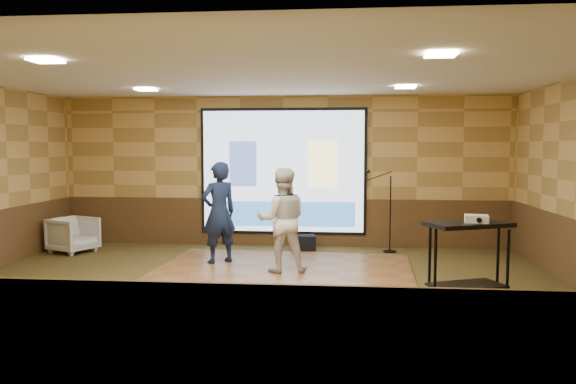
# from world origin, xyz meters

# --- Properties ---
(ground) EXTENTS (9.00, 9.00, 0.00)m
(ground) POSITION_xyz_m (0.00, 0.00, 0.00)
(ground) COLOR #313719
(ground) RESTS_ON ground
(room_shell) EXTENTS (9.04, 7.04, 3.02)m
(room_shell) POSITION_xyz_m (0.00, 0.00, 2.09)
(room_shell) COLOR tan
(room_shell) RESTS_ON ground
(wainscot_back) EXTENTS (9.00, 0.04, 0.95)m
(wainscot_back) POSITION_xyz_m (0.00, 3.48, 0.47)
(wainscot_back) COLOR #483518
(wainscot_back) RESTS_ON ground
(wainscot_front) EXTENTS (9.00, 0.04, 0.95)m
(wainscot_front) POSITION_xyz_m (0.00, -3.48, 0.47)
(wainscot_front) COLOR #483518
(wainscot_front) RESTS_ON ground
(projector_screen) EXTENTS (3.32, 0.06, 2.52)m
(projector_screen) POSITION_xyz_m (0.00, 3.44, 1.47)
(projector_screen) COLOR black
(projector_screen) RESTS_ON room_shell
(downlight_nw) EXTENTS (0.32, 0.32, 0.02)m
(downlight_nw) POSITION_xyz_m (-2.20, 1.80, 2.97)
(downlight_nw) COLOR #FFEABF
(downlight_nw) RESTS_ON room_shell
(downlight_ne) EXTENTS (0.32, 0.32, 0.02)m
(downlight_ne) POSITION_xyz_m (2.20, 1.80, 2.97)
(downlight_ne) COLOR #FFEABF
(downlight_ne) RESTS_ON room_shell
(downlight_sw) EXTENTS (0.32, 0.32, 0.02)m
(downlight_sw) POSITION_xyz_m (-2.20, -1.50, 2.97)
(downlight_sw) COLOR #FFEABF
(downlight_sw) RESTS_ON room_shell
(downlight_se) EXTENTS (0.32, 0.32, 0.02)m
(downlight_se) POSITION_xyz_m (2.20, -1.50, 2.97)
(downlight_se) COLOR #FFEABF
(downlight_se) RESTS_ON room_shell
(dance_floor) EXTENTS (4.25, 3.32, 0.03)m
(dance_floor) POSITION_xyz_m (0.24, 1.15, 0.01)
(dance_floor) COLOR brown
(dance_floor) RESTS_ON ground
(player_left) EXTENTS (0.74, 0.71, 1.71)m
(player_left) POSITION_xyz_m (-0.90, 1.59, 0.89)
(player_left) COLOR #121D3B
(player_left) RESTS_ON dance_floor
(player_right) EXTENTS (0.89, 0.74, 1.64)m
(player_right) POSITION_xyz_m (0.24, 1.00, 0.85)
(player_right) COLOR beige
(player_right) RESTS_ON dance_floor
(av_table) EXTENTS (1.01, 0.53, 1.07)m
(av_table) POSITION_xyz_m (2.73, -0.61, 0.77)
(av_table) COLOR black
(av_table) RESTS_ON ground
(projector) EXTENTS (0.31, 0.28, 0.09)m
(projector) POSITION_xyz_m (2.82, -0.65, 1.11)
(projector) COLOR white
(projector) RESTS_ON av_table
(mic_stand) EXTENTS (0.61, 0.25, 1.56)m
(mic_stand) POSITION_xyz_m (2.03, 2.97, 0.49)
(mic_stand) COLOR black
(mic_stand) RESTS_ON ground
(banquet_chair) EXTENTS (0.96, 0.95, 0.67)m
(banquet_chair) POSITION_xyz_m (-3.86, 2.36, 0.34)
(banquet_chair) COLOR gray
(banquet_chair) RESTS_ON ground
(duffel_bag) EXTENTS (0.50, 0.37, 0.29)m
(duffel_bag) POSITION_xyz_m (0.44, 3.01, 0.14)
(duffel_bag) COLOR black
(duffel_bag) RESTS_ON ground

